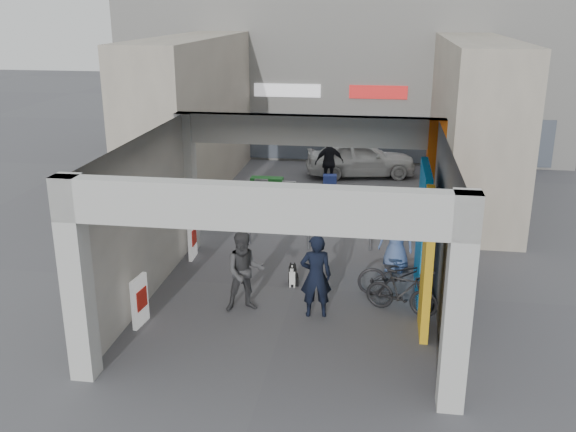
% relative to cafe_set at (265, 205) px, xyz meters
% --- Properties ---
extents(ground, '(90.00, 90.00, 0.00)m').
position_rel_cafe_set_xyz_m(ground, '(1.61, -4.94, -0.34)').
color(ground, '#515155').
rests_on(ground, ground).
extents(arcade_canopy, '(6.40, 6.45, 6.40)m').
position_rel_cafe_set_xyz_m(arcade_canopy, '(2.15, -5.76, 1.96)').
color(arcade_canopy, '#B5B6B1').
rests_on(arcade_canopy, ground).
extents(far_building, '(18.00, 4.08, 8.00)m').
position_rel_cafe_set_xyz_m(far_building, '(1.61, 9.06, 3.65)').
color(far_building, silver).
rests_on(far_building, ground).
extents(plaza_bldg_left, '(2.00, 9.00, 5.00)m').
position_rel_cafe_set_xyz_m(plaza_bldg_left, '(-2.89, 2.56, 2.16)').
color(plaza_bldg_left, '#B2A693').
rests_on(plaza_bldg_left, ground).
extents(plaza_bldg_right, '(2.00, 9.00, 5.00)m').
position_rel_cafe_set_xyz_m(plaza_bldg_right, '(6.11, 2.56, 2.16)').
color(plaza_bldg_right, '#B2A693').
rests_on(plaza_bldg_right, ground).
extents(bollard_left, '(0.09, 0.09, 0.92)m').
position_rel_cafe_set_xyz_m(bollard_left, '(0.04, -2.42, 0.12)').
color(bollard_left, gray).
rests_on(bollard_left, ground).
extents(bollard_center, '(0.09, 0.09, 0.94)m').
position_rel_cafe_set_xyz_m(bollard_center, '(1.62, -2.51, 0.13)').
color(bollard_center, gray).
rests_on(bollard_center, ground).
extents(bollard_right, '(0.09, 0.09, 0.85)m').
position_rel_cafe_set_xyz_m(bollard_right, '(3.19, -2.36, 0.08)').
color(bollard_right, gray).
rests_on(bollard_right, ground).
extents(advert_board_near, '(0.15, 0.56, 1.00)m').
position_rel_cafe_set_xyz_m(advert_board_near, '(-1.14, -7.06, 0.16)').
color(advert_board_near, white).
rests_on(advert_board_near, ground).
extents(advert_board_far, '(0.12, 0.55, 1.00)m').
position_rel_cafe_set_xyz_m(advert_board_far, '(-1.14, -3.53, 0.16)').
color(advert_board_far, white).
rests_on(advert_board_far, ground).
extents(cafe_set, '(1.60, 1.29, 0.97)m').
position_rel_cafe_set_xyz_m(cafe_set, '(0.00, 0.00, 0.00)').
color(cafe_set, '#97969B').
rests_on(cafe_set, ground).
extents(produce_stand, '(1.22, 0.66, 0.80)m').
position_rel_cafe_set_xyz_m(produce_stand, '(-0.18, 1.22, -0.02)').
color(produce_stand, black).
rests_on(produce_stand, ground).
extents(crate_stack, '(0.48, 0.39, 0.56)m').
position_rel_cafe_set_xyz_m(crate_stack, '(1.68, 2.90, -0.06)').
color(crate_stack, '#1A5D1C').
rests_on(crate_stack, ground).
extents(border_collie, '(0.21, 0.42, 0.57)m').
position_rel_cafe_set_xyz_m(border_collie, '(1.54, -4.81, -0.11)').
color(border_collie, black).
rests_on(border_collie, ground).
extents(man_with_dog, '(0.69, 0.52, 1.73)m').
position_rel_cafe_set_xyz_m(man_with_dog, '(2.20, -6.17, 0.52)').
color(man_with_dog, black).
rests_on(man_with_dog, ground).
extents(man_back_turned, '(0.98, 0.87, 1.68)m').
position_rel_cafe_set_xyz_m(man_back_turned, '(0.75, -6.11, 0.50)').
color(man_back_turned, '#404042').
rests_on(man_back_turned, ground).
extents(man_elderly, '(0.90, 0.69, 1.63)m').
position_rel_cafe_set_xyz_m(man_elderly, '(3.80, -3.57, 0.47)').
color(man_elderly, '#5771AA').
rests_on(man_elderly, ground).
extents(man_crates, '(1.08, 0.74, 1.71)m').
position_rel_cafe_set_xyz_m(man_crates, '(1.60, 3.46, 0.51)').
color(man_crates, black).
rests_on(man_crates, ground).
extents(bicycle_front, '(1.88, 0.75, 0.97)m').
position_rel_cafe_set_xyz_m(bicycle_front, '(3.91, -4.98, 0.14)').
color(bicycle_front, black).
rests_on(bicycle_front, ground).
extents(bicycle_rear, '(1.56, 0.88, 0.90)m').
position_rel_cafe_set_xyz_m(bicycle_rear, '(3.91, -5.78, 0.11)').
color(bicycle_rear, black).
rests_on(bicycle_rear, ground).
extents(white_van, '(4.16, 2.30, 1.34)m').
position_rel_cafe_set_xyz_m(white_van, '(2.60, 5.09, 0.33)').
color(white_van, silver).
rests_on(white_van, ground).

